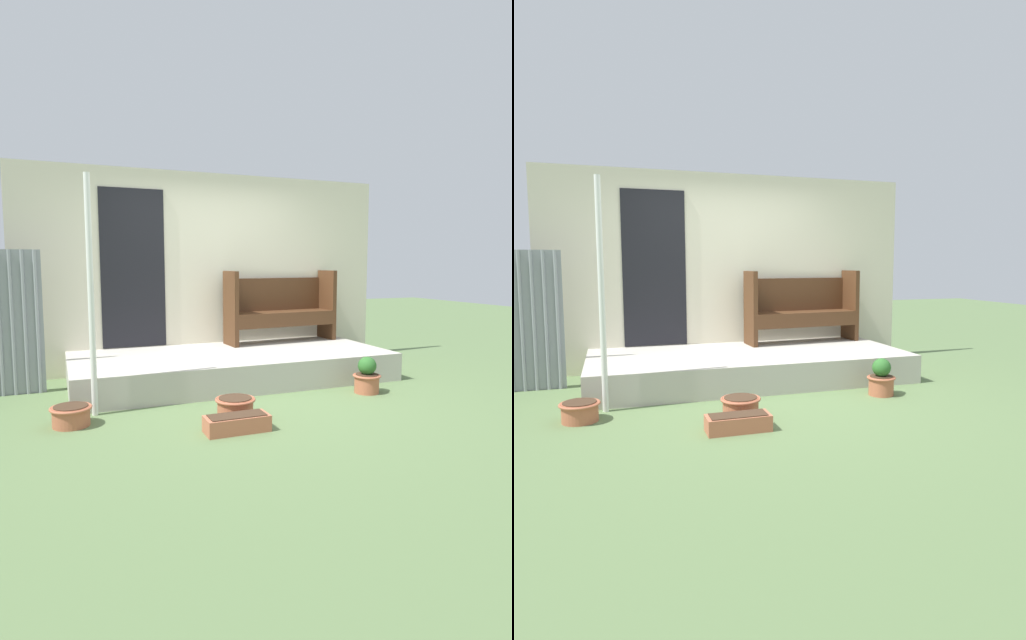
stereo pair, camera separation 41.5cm
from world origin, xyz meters
TOP-DOWN VIEW (x-y plane):
  - ground_plane at (0.00, 0.00)m, footprint 24.00×24.00m
  - porch_slab at (0.06, 0.82)m, footprint 3.76×1.65m
  - house_wall at (0.02, 1.68)m, footprint 4.96×0.08m
  - support_post at (-1.60, -0.06)m, footprint 0.06×0.06m
  - bench at (0.97, 1.41)m, footprint 1.58×0.51m
  - flower_pot_left at (-1.82, -0.31)m, footprint 0.36×0.36m
  - flower_pot_middle at (-0.41, -0.63)m, footprint 0.37×0.37m
  - flower_pot_right at (1.23, -0.32)m, footprint 0.31×0.31m
  - planter_box_rect at (-0.52, -0.99)m, footprint 0.55×0.23m

SIDE VIEW (x-z plane):
  - ground_plane at x=0.00m, z-range 0.00..0.00m
  - planter_box_rect at x=-0.52m, z-range 0.00..0.15m
  - flower_pot_left at x=-1.82m, z-range 0.01..0.19m
  - flower_pot_middle at x=-0.41m, z-range 0.01..0.20m
  - porch_slab at x=0.06m, z-range 0.00..0.33m
  - flower_pot_right at x=1.23m, z-range -0.03..0.37m
  - bench at x=0.97m, z-range 0.34..1.32m
  - support_post at x=-1.60m, z-range 0.00..2.22m
  - house_wall at x=0.02m, z-range 0.00..2.60m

